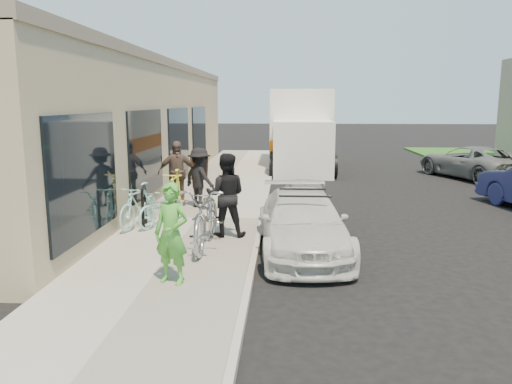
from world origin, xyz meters
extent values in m
plane|color=black|center=(0.00, 0.00, 0.00)|extent=(120.00, 120.00, 0.00)
cube|color=#9E998E|center=(-2.00, 3.00, 0.07)|extent=(3.00, 34.00, 0.15)
cube|color=#A09992|center=(-0.45, 3.00, 0.07)|extent=(0.12, 34.00, 0.13)
cube|color=tan|center=(-5.25, 8.00, 2.00)|extent=(3.50, 20.00, 4.00)
cube|color=gray|center=(-5.25, 8.00, 4.10)|extent=(3.60, 20.00, 0.25)
cube|color=black|center=(-3.48, 0.00, 1.60)|extent=(0.06, 3.00, 2.20)
cube|color=black|center=(-3.48, 4.00, 1.60)|extent=(0.06, 3.00, 2.20)
cube|color=black|center=(-3.48, 8.00, 1.60)|extent=(0.06, 3.00, 2.20)
cube|color=black|center=(-3.48, 12.00, 1.60)|extent=(0.06, 3.00, 2.20)
cylinder|color=black|center=(-2.96, 1.72, 0.59)|extent=(0.06, 0.06, 0.87)
cylinder|color=black|center=(-3.07, 2.29, 0.59)|extent=(0.06, 0.06, 0.87)
cylinder|color=black|center=(-3.02, 2.01, 1.02)|extent=(0.17, 0.58, 0.06)
cube|color=black|center=(-2.88, 8.67, 0.60)|extent=(0.58, 0.42, 0.89)
cube|color=black|center=(-3.01, 8.96, 0.60)|extent=(0.58, 0.42, 0.89)
cube|color=black|center=(-2.87, 8.64, 0.65)|extent=(0.46, 0.31, 0.64)
imported|color=silver|center=(0.46, 0.81, 0.58)|extent=(1.91, 4.11, 1.16)
cylinder|color=black|center=(0.46, 0.37, 1.18)|extent=(0.92, 0.04, 0.04)
cylinder|color=black|center=(0.46, 1.15, 1.18)|extent=(0.92, 0.04, 0.04)
imported|color=gray|center=(0.64, 3.62, 0.50)|extent=(1.34, 2.99, 1.00)
cube|color=white|center=(0.78, 10.98, 1.09)|extent=(2.31, 2.31, 2.17)
cube|color=black|center=(0.78, 10.98, 1.54)|extent=(2.12, 0.09, 1.03)
cube|color=white|center=(0.74, 14.41, 1.77)|extent=(2.69, 4.83, 3.32)
cube|color=#D9640C|center=(0.74, 14.41, 1.03)|extent=(2.71, 4.86, 0.63)
cylinder|color=black|center=(-0.35, 10.39, 0.46)|extent=(0.30, 0.92, 0.91)
cylinder|color=black|center=(1.93, 10.42, 0.46)|extent=(0.30, 0.92, 0.91)
cylinder|color=black|center=(-0.37, 11.65, 0.46)|extent=(0.30, 0.92, 0.91)
cylinder|color=black|center=(1.92, 11.68, 0.46)|extent=(0.30, 0.92, 0.91)
cylinder|color=black|center=(-0.42, 15.99, 0.46)|extent=(0.30, 0.92, 0.91)
cylinder|color=black|center=(1.87, 16.02, 0.46)|extent=(0.30, 0.92, 0.91)
imported|color=slate|center=(7.27, 10.91, 0.62)|extent=(3.56, 4.92, 1.24)
imported|color=#AAAAAD|center=(-1.38, 0.58, 0.75)|extent=(0.81, 2.28, 1.19)
imported|color=green|center=(-1.61, -1.41, 0.93)|extent=(0.66, 0.54, 1.56)
imported|color=black|center=(-1.11, 1.37, 1.01)|extent=(0.84, 0.66, 1.73)
imported|color=#8BD0C7|center=(-3.13, 2.01, 0.63)|extent=(0.82, 1.67, 0.97)
imported|color=#8BD0C7|center=(-2.66, 2.20, 0.57)|extent=(1.15, 1.70, 0.85)
imported|color=yellow|center=(-2.72, 3.85, 0.66)|extent=(0.52, 1.71, 1.02)
imported|color=black|center=(-2.13, 4.16, 0.94)|extent=(1.16, 1.09, 1.58)
imported|color=brown|center=(-2.80, 4.47, 1.02)|extent=(1.09, 0.66, 1.73)
camera|label=1|loc=(0.11, -8.67, 2.90)|focal=35.00mm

